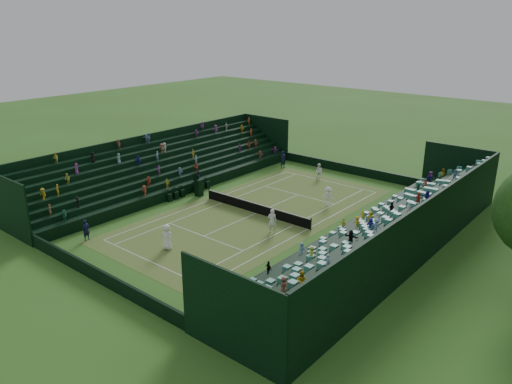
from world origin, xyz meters
TOP-DOWN VIEW (x-y plane):
  - ground at (0.00, 0.00)m, footprint 160.00×160.00m
  - court_surface at (0.00, 0.00)m, footprint 12.97×26.77m
  - perimeter_wall_north at (0.00, 15.88)m, footprint 17.17×0.20m
  - perimeter_wall_south at (0.00, -15.88)m, footprint 17.17×0.20m
  - perimeter_wall_east at (8.48, 0.00)m, footprint 0.20×31.77m
  - perimeter_wall_west at (-8.48, 0.00)m, footprint 0.20×31.77m
  - north_grandstand at (12.66, 0.00)m, footprint 6.60×32.00m
  - south_grandstand at (-12.66, 0.00)m, footprint 6.60×32.00m
  - tennis_net at (0.00, 0.00)m, footprint 11.67×0.10m
  - umpire_chair at (-7.24, 0.05)m, footprint 0.80×0.80m
  - courtside_chairs at (-8.28, -0.33)m, footprint 0.49×5.46m
  - player_near_west at (-0.40, -9.76)m, footprint 1.13×0.93m
  - player_near_east at (3.66, -2.37)m, footprint 0.88×0.78m
  - player_far_west at (-1.33, 12.08)m, footprint 0.95×0.83m
  - player_far_east at (3.81, 5.69)m, footprint 1.28×0.89m
  - line_judge_north at (-6.73, 12.91)m, footprint 0.63×0.82m
  - line_judge_south at (-6.45, -12.68)m, footprint 0.46×0.65m

SIDE VIEW (x-z plane):
  - ground at x=0.00m, z-range 0.00..0.00m
  - court_surface at x=0.00m, z-range 0.00..0.01m
  - courtside_chairs at x=-8.28m, z-range -0.13..0.93m
  - perimeter_wall_north at x=0.00m, z-range 0.00..1.00m
  - perimeter_wall_south at x=0.00m, z-range 0.00..1.00m
  - perimeter_wall_east at x=8.48m, z-range 0.00..1.00m
  - perimeter_wall_west at x=-8.48m, z-range 0.00..1.00m
  - tennis_net at x=0.00m, z-range 0.00..1.06m
  - player_far_west at x=-1.33m, z-range 0.00..1.67m
  - line_judge_south at x=-6.45m, z-range 0.00..1.68m
  - player_far_east at x=3.81m, z-range 0.00..1.80m
  - player_near_west at x=-0.40m, z-range 0.00..1.98m
  - line_judge_north at x=-6.73m, z-range 0.00..1.99m
  - player_near_east at x=3.66m, z-range 0.00..2.03m
  - umpire_chair at x=-7.24m, z-range -0.18..2.33m
  - north_grandstand at x=12.66m, z-range -0.90..4.00m
  - south_grandstand at x=-12.66m, z-range -0.90..4.00m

